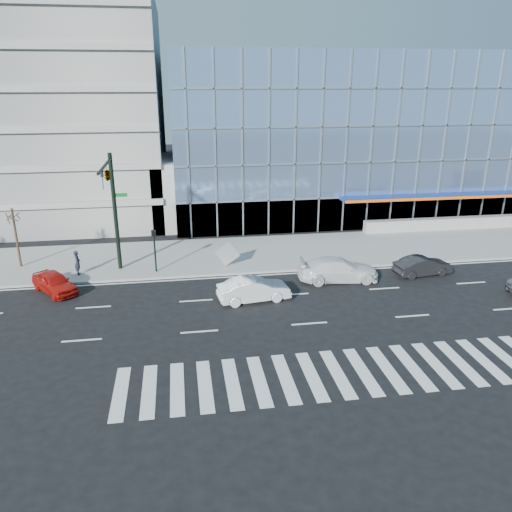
# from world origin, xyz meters

# --- Properties ---
(ground) EXTENTS (160.00, 160.00, 0.00)m
(ground) POSITION_xyz_m (0.00, 0.00, 0.00)
(ground) COLOR black
(ground) RESTS_ON ground
(sidewalk) EXTENTS (120.00, 8.00, 0.15)m
(sidewalk) POSITION_xyz_m (0.00, 8.00, 0.07)
(sidewalk) COLOR gray
(sidewalk) RESTS_ON ground
(theatre_building) EXTENTS (42.00, 26.00, 15.00)m
(theatre_building) POSITION_xyz_m (14.00, 26.00, 7.50)
(theatre_building) COLOR #7190BD
(theatre_building) RESTS_ON ground
(parking_garage) EXTENTS (24.00, 24.00, 20.00)m
(parking_garage) POSITION_xyz_m (-20.00, 26.00, 10.00)
(parking_garage) COLOR gray
(parking_garage) RESTS_ON ground
(ramp_block) EXTENTS (6.00, 8.00, 6.00)m
(ramp_block) POSITION_xyz_m (-6.00, 18.00, 3.00)
(ramp_block) COLOR gray
(ramp_block) RESTS_ON ground
(tower_backdrop) EXTENTS (14.00, 14.00, 48.00)m
(tower_backdrop) POSITION_xyz_m (-30.00, 70.00, 24.00)
(tower_backdrop) COLOR gray
(tower_backdrop) RESTS_ON ground
(traffic_signal) EXTENTS (1.14, 5.74, 8.00)m
(traffic_signal) POSITION_xyz_m (-11.00, 4.57, 6.16)
(traffic_signal) COLOR black
(traffic_signal) RESTS_ON sidewalk
(ped_signal_post) EXTENTS (0.30, 0.33, 3.00)m
(ped_signal_post) POSITION_xyz_m (-8.50, 4.94, 2.14)
(ped_signal_post) COLOR black
(ped_signal_post) RESTS_ON sidewalk
(street_tree_near) EXTENTS (1.10, 1.10, 4.23)m
(street_tree_near) POSITION_xyz_m (-18.00, 7.50, 3.78)
(street_tree_near) COLOR #332319
(street_tree_near) RESTS_ON sidewalk
(white_suv) EXTENTS (5.44, 2.50, 1.54)m
(white_suv) POSITION_xyz_m (3.47, 1.80, 0.77)
(white_suv) COLOR white
(white_suv) RESTS_ON ground
(white_sedan) EXTENTS (4.51, 2.06, 1.44)m
(white_sedan) POSITION_xyz_m (-2.53, -0.50, 0.72)
(white_sedan) COLOR silver
(white_sedan) RESTS_ON ground
(dark_sedan) EXTENTS (4.14, 1.92, 1.32)m
(dark_sedan) POSITION_xyz_m (9.47, 1.83, 0.66)
(dark_sedan) COLOR black
(dark_sedan) RESTS_ON ground
(red_sedan) EXTENTS (3.54, 3.97, 1.30)m
(red_sedan) POSITION_xyz_m (-14.67, 2.69, 0.65)
(red_sedan) COLOR #B4140D
(red_sedan) RESTS_ON ground
(pedestrian) EXTENTS (0.49, 0.67, 1.67)m
(pedestrian) POSITION_xyz_m (-13.67, 5.23, 0.99)
(pedestrian) COLOR black
(pedestrian) RESTS_ON sidewalk
(tilted_panel) EXTENTS (1.81, 0.19, 1.81)m
(tilted_panel) POSITION_xyz_m (-3.54, 5.28, 1.06)
(tilted_panel) COLOR #9D9D9D
(tilted_panel) RESTS_ON sidewalk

